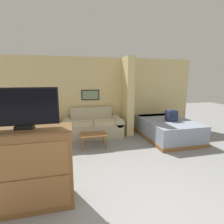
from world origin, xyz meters
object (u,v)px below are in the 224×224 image
table_lamp (56,113)px  tv (23,108)px  coffee_table (93,135)px  bed (167,129)px  backpack (171,115)px  tv_dresser (29,169)px  couch (93,126)px

table_lamp → tv: bearing=-93.4°
coffee_table → bed: 2.43m
coffee_table → backpack: size_ratio=2.02×
tv_dresser → backpack: bearing=30.6°
coffee_table → table_lamp: bearing=139.3°
table_lamp → backpack: table_lamp is taller
couch → tv_dresser: 3.28m
couch → tv_dresser: bearing=-113.6°
coffee_table → tv: (-1.21, -2.09, 1.16)m
table_lamp → bed: bearing=-10.6°
coffee_table → bed: bed is taller
coffee_table → tv_dresser: (-1.21, -2.09, 0.27)m
table_lamp → tv_dresser: bearing=-93.4°
tv_dresser → table_lamp: bearing=86.6°
couch → bed: couch is taller
couch → tv_dresser: size_ratio=1.52×
table_lamp → tv_dresser: tv_dresser is taller
coffee_table → tv_dresser: 2.43m
backpack → tv_dresser: bearing=-149.4°
tv_dresser → tv: tv is taller
tv_dresser → tv: 0.89m
coffee_table → table_lamp: size_ratio=1.44×
tv → backpack: 4.34m
couch → table_lamp: size_ratio=3.88×
tv → bed: tv is taller
couch → tv_dresser: (-1.31, -3.00, 0.26)m
table_lamp → bed: (3.46, -0.65, -0.56)m
table_lamp → backpack: 3.60m
tv → couch: bearing=66.4°
tv_dresser → backpack: (3.68, 2.18, 0.17)m
couch → tv: size_ratio=2.07×
tv_dresser → tv: size_ratio=1.36×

